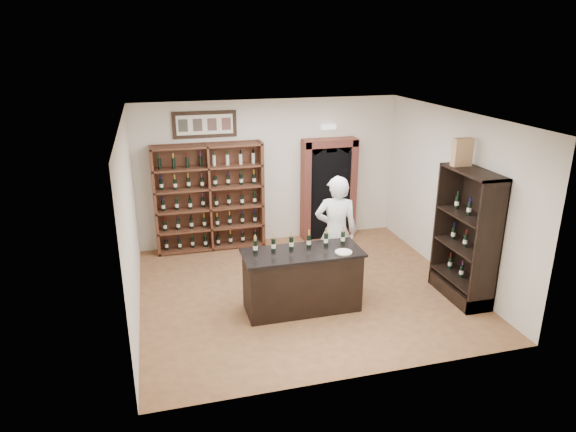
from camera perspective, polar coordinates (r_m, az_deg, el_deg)
The scene contains 20 objects.
floor at distance 9.02m, azimuth 1.69°, elevation -8.23°, with size 5.50×5.50×0.00m, color #95623B.
ceiling at distance 8.09m, azimuth 1.90°, elevation 10.97°, with size 5.50×5.50×0.00m, color white.
wall_back at distance 10.76m, azimuth -2.05°, elevation 4.91°, with size 5.50×0.04×3.00m, color silver.
wall_left at distance 8.12m, azimuth -17.13°, elevation -0.78°, with size 0.04×5.00×3.00m, color silver.
wall_right at distance 9.57m, azimuth 17.79°, elevation 2.15°, with size 0.04×5.00×3.00m, color silver.
wine_shelf at distance 10.50m, azimuth -8.74°, elevation 2.07°, with size 2.20×0.38×2.20m.
framed_picture at distance 10.31m, azimuth -9.24°, elevation 10.01°, with size 1.25×0.04×0.52m, color black.
arched_doorway at distance 11.03m, azimuth 4.52°, elevation 3.28°, with size 1.17×0.35×2.17m.
emergency_light at distance 10.84m, azimuth 4.54°, elevation 9.84°, with size 0.30×0.10×0.10m, color white.
tasting_counter at distance 8.24m, azimuth 1.58°, elevation -7.21°, with size 1.88×0.78×1.00m.
counter_bottle_0 at distance 7.94m, azimuth -3.65°, elevation -3.42°, with size 0.07×0.07×0.30m.
counter_bottle_1 at distance 8.00m, azimuth -1.62°, elevation -3.21°, with size 0.07×0.07×0.30m.
counter_bottle_2 at distance 8.07m, azimuth 0.37°, elevation -3.01°, with size 0.07×0.07×0.30m.
counter_bottle_3 at distance 8.14m, azimuth 2.33°, elevation -2.81°, with size 0.07×0.07×0.30m.
counter_bottle_4 at distance 8.23m, azimuth 4.24°, elevation -2.61°, with size 0.07×0.07×0.30m.
counter_bottle_5 at distance 8.32m, azimuth 6.12°, elevation -2.41°, with size 0.07×0.07×0.30m.
side_cabinet at distance 8.99m, azimuth 19.11°, elevation -4.15°, with size 0.48×1.20×2.20m.
shopkeeper at distance 8.85m, azimuth 5.34°, elevation -1.78°, with size 0.73×0.48×2.00m, color white.
plate at distance 8.02m, azimuth 6.19°, elevation -4.01°, with size 0.27×0.27×0.02m, color white.
wine_crate at distance 8.72m, azimuth 18.79°, elevation 6.74°, with size 0.32×0.13×0.45m, color tan.
Camera 1 is at (-2.32, -7.66, 4.17)m, focal length 32.00 mm.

